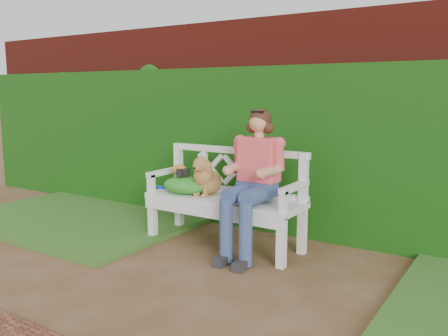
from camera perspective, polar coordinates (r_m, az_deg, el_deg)
The scene contains 11 objects.
ground at distance 3.52m, azimuth -1.46°, elevation -15.04°, with size 60.00×60.00×0.00m, color #58351B.
brick_wall at distance 4.91m, azimuth 11.14°, elevation 4.96°, with size 10.00×0.30×2.20m, color maroon.
ivy_hedge at distance 4.73m, azimuth 10.05°, elevation 1.80°, with size 10.00×0.18×1.70m, color #185D13.
grass_left at distance 5.69m, azimuth -16.54°, elevation -5.68°, with size 2.60×2.00×0.05m, color #2C5D23.
garden_bench at distance 4.47m, azimuth 0.00°, elevation -6.46°, with size 1.58×0.60×0.48m, color white, non-canonical shape.
seated_woman at distance 4.19m, azimuth 3.91°, elevation -2.30°, with size 0.52×0.69×1.23m, color #F93E53, non-canonical shape.
dog at distance 4.46m, azimuth -2.07°, elevation -0.84°, with size 0.25×0.35×0.38m, color #A17041, non-canonical shape.
tennis_racket at distance 4.65m, azimuth -4.96°, elevation -2.68°, with size 0.57×0.24×0.03m, color white, non-canonical shape.
green_bag at distance 4.58m, azimuth -4.58°, elevation -2.01°, with size 0.47×0.37×0.16m, color #2B9029, non-canonical shape.
camera_item at distance 4.58m, azimuth -4.95°, elevation -0.52°, with size 0.11×0.08×0.07m, color black.
baseball_glove at distance 4.64m, azimuth -5.44°, elevation -0.20°, with size 0.17×0.12×0.11m, color #C07728.
Camera 1 is at (1.82, -2.65, 1.44)m, focal length 38.00 mm.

